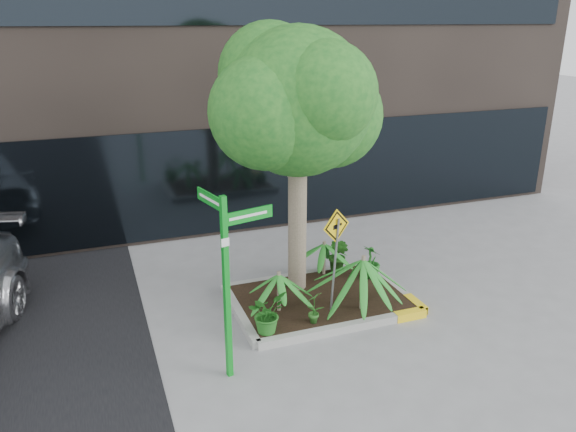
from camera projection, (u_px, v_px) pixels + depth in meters
name	position (u px, v px, depth m)	size (l,w,h in m)	color
ground	(317.00, 312.00, 10.41)	(80.00, 80.00, 0.00)	gray
planter	(322.00, 299.00, 10.69)	(3.35, 2.36, 0.15)	#9E9E99
tree	(298.00, 102.00, 9.90)	(3.42, 3.04, 5.14)	gray
palm_front	(363.00, 259.00, 9.92)	(1.18, 1.18, 1.31)	gray
palm_left	(279.00, 274.00, 9.95)	(0.86, 0.86, 0.95)	gray
palm_back	(324.00, 244.00, 11.40)	(0.81, 0.81, 0.90)	gray
shrub_a	(267.00, 313.00, 9.38)	(0.63, 0.63, 0.70)	#20631C
shrub_b	(371.00, 261.00, 11.38)	(0.38, 0.38, 0.68)	#1D611D
shrub_c	(314.00, 307.00, 9.68)	(0.32, 0.32, 0.61)	#255F1D
shrub_d	(339.00, 255.00, 11.52)	(0.44, 0.44, 0.80)	#235B1A
street_sign_post	(227.00, 267.00, 8.06)	(0.97, 0.83, 2.87)	#0D9520
cattle_sign	(336.00, 244.00, 9.67)	(0.57, 0.22, 1.96)	slate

